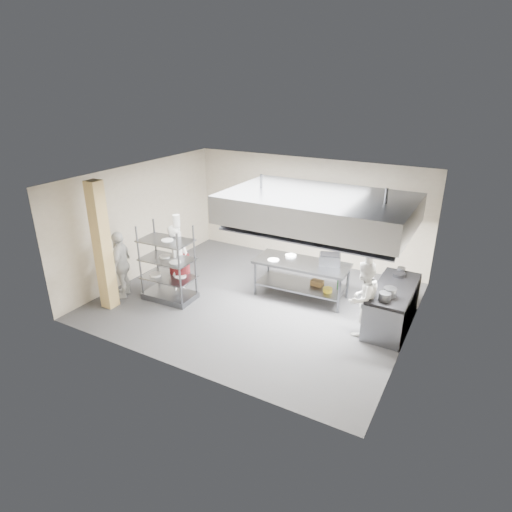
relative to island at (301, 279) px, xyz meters
The scene contains 23 objects.
floor 1.20m from the island, 138.56° to the right, with size 7.00×7.00×0.00m, color #29292B.
ceiling 2.78m from the island, 138.56° to the right, with size 7.00×7.00×0.00m, color silver.
wall_back 2.63m from the island, 110.26° to the left, with size 7.00×7.00×0.00m, color #B0A28C.
wall_left 4.52m from the island, behind, with size 6.00×6.00×0.00m, color #B0A28C.
wall_right 2.96m from the island, 15.47° to the right, with size 6.00×6.00×0.00m, color #B0A28C.
column 4.69m from the island, 144.77° to the right, with size 0.30×0.30×3.00m, color tan.
exhaust_hood 2.03m from the island, 35.99° to the right, with size 4.00×2.50×0.60m, color gray.
hood_strip_a 1.72m from the island, 142.21° to the right, with size 1.60×0.12×0.04m, color white.
hood_strip_b 2.15m from the island, 13.89° to the right, with size 1.60×0.12×0.04m, color white.
wall_shelf 2.54m from the island, 65.35° to the left, with size 1.50×0.28×0.04m, color gray.
island is the anchor object (origin of this frame).
island_worktop 0.42m from the island, ahead, with size 2.27×0.95×0.06m, color gray.
island_undershelf 0.16m from the island, ahead, with size 2.09×0.85×0.04m, color slate.
pass_rack 3.24m from the island, 148.93° to the right, with size 1.24×0.72×1.86m, color gray, non-canonical shape.
cooking_range 2.26m from the island, ahead, with size 0.80×2.00×0.84m, color gray.
range_top 2.30m from the island, ahead, with size 0.78×1.96×0.06m, color black.
chef_head 3.03m from the island, 154.37° to the right, with size 0.65×0.43×1.78m, color white.
chef_line 2.02m from the island, 27.58° to the right, with size 0.79×0.62×1.63m, color silver.
chef_plating 4.38m from the island, 151.59° to the right, with size 0.98×0.41×1.67m, color silver.
griddle 0.87m from the island, 18.48° to the left, with size 0.49×0.38×0.24m, color slate.
wicker_basket 0.40m from the island, 22.73° to the left, with size 0.29×0.20×0.13m, color olive.
stockpot 2.41m from the island, 17.74° to the right, with size 0.26×0.26×0.18m, color gray.
plate_stack 3.21m from the island, 148.93° to the right, with size 0.28×0.28×0.05m, color white.
Camera 1 is at (4.46, -8.03, 4.95)m, focal length 30.00 mm.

